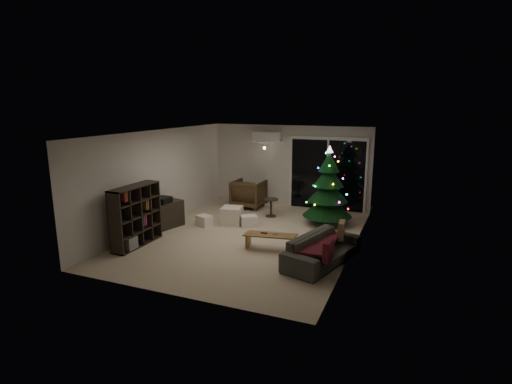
{
  "coord_description": "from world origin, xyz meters",
  "views": [
    {
      "loc": [
        3.69,
        -8.43,
        3.17
      ],
      "look_at": [
        0.1,
        0.3,
        1.05
      ],
      "focal_mm": 28.0,
      "sensor_mm": 36.0,
      "label": 1
    }
  ],
  "objects_px": {
    "media_cabinet": "(163,216)",
    "christmas_tree": "(328,186)",
    "armchair": "(249,194)",
    "coffee_table": "(270,242)",
    "bookshelf": "(130,215)",
    "sofa": "(323,249)"
  },
  "relations": [
    {
      "from": "media_cabinet",
      "to": "christmas_tree",
      "type": "distance_m",
      "value": 4.34
    },
    {
      "from": "armchair",
      "to": "coffee_table",
      "type": "distance_m",
      "value": 3.73
    },
    {
      "from": "media_cabinet",
      "to": "armchair",
      "type": "bearing_deg",
      "value": 82.16
    },
    {
      "from": "coffee_table",
      "to": "christmas_tree",
      "type": "relative_size",
      "value": 0.54
    },
    {
      "from": "bookshelf",
      "to": "sofa",
      "type": "xyz_separation_m",
      "value": [
        4.3,
        0.58,
        -0.4
      ]
    },
    {
      "from": "bookshelf",
      "to": "coffee_table",
      "type": "distance_m",
      "value": 3.23
    },
    {
      "from": "media_cabinet",
      "to": "bookshelf",
      "type": "bearing_deg",
      "value": -75.16
    },
    {
      "from": "coffee_table",
      "to": "christmas_tree",
      "type": "height_order",
      "value": "christmas_tree"
    },
    {
      "from": "bookshelf",
      "to": "sofa",
      "type": "distance_m",
      "value": 4.36
    },
    {
      "from": "armchair",
      "to": "sofa",
      "type": "relative_size",
      "value": 0.47
    },
    {
      "from": "sofa",
      "to": "bookshelf",
      "type": "bearing_deg",
      "value": 114.01
    },
    {
      "from": "christmas_tree",
      "to": "coffee_table",
      "type": "bearing_deg",
      "value": -107.5
    },
    {
      "from": "armchair",
      "to": "sofa",
      "type": "bearing_deg",
      "value": 131.78
    },
    {
      "from": "bookshelf",
      "to": "christmas_tree",
      "type": "xyz_separation_m",
      "value": [
        3.81,
        3.2,
        0.36
      ]
    },
    {
      "from": "bookshelf",
      "to": "sofa",
      "type": "bearing_deg",
      "value": -1.56
    },
    {
      "from": "bookshelf",
      "to": "armchair",
      "type": "xyz_separation_m",
      "value": [
        1.17,
        4.07,
        -0.26
      ]
    },
    {
      "from": "bookshelf",
      "to": "sofa",
      "type": "height_order",
      "value": "bookshelf"
    },
    {
      "from": "armchair",
      "to": "coffee_table",
      "type": "relative_size",
      "value": 0.83
    },
    {
      "from": "sofa",
      "to": "coffee_table",
      "type": "distance_m",
      "value": 1.27
    },
    {
      "from": "sofa",
      "to": "christmas_tree",
      "type": "xyz_separation_m",
      "value": [
        -0.49,
        2.63,
        0.76
      ]
    },
    {
      "from": "media_cabinet",
      "to": "armchair",
      "type": "distance_m",
      "value": 3.05
    },
    {
      "from": "bookshelf",
      "to": "armchair",
      "type": "height_order",
      "value": "bookshelf"
    }
  ]
}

